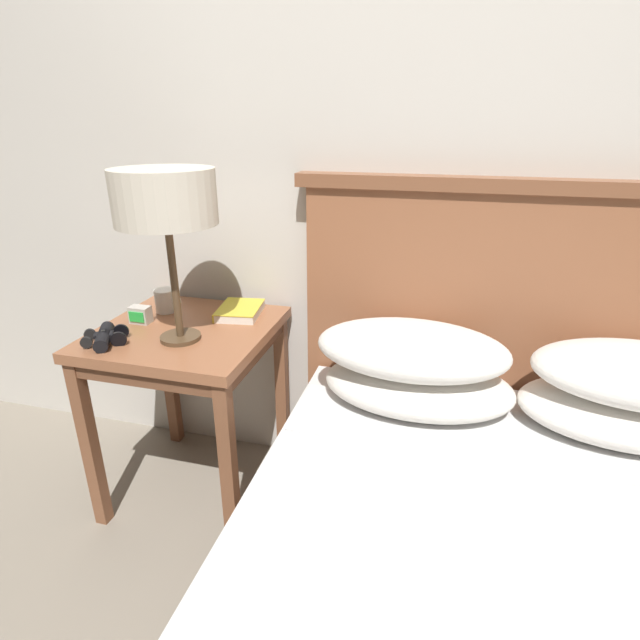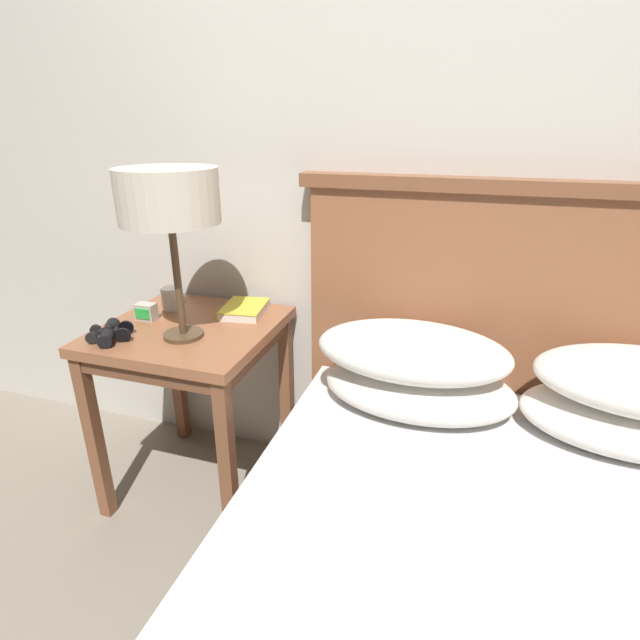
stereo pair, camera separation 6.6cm
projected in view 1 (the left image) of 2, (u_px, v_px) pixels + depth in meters
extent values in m
cube|color=beige|center=(405.00, 134.00, 1.62)|extent=(8.00, 0.06, 2.60)
cube|color=brown|center=(185.00, 332.00, 1.72)|extent=(0.58, 0.58, 0.04)
cube|color=brown|center=(187.00, 344.00, 1.74)|extent=(0.55, 0.55, 0.05)
cube|color=brown|center=(90.00, 446.00, 1.68)|extent=(0.04, 0.04, 0.64)
cube|color=brown|center=(229.00, 471.00, 1.56)|extent=(0.04, 0.04, 0.64)
cube|color=brown|center=(170.00, 376.00, 2.14)|extent=(0.04, 0.04, 0.64)
cube|color=brown|center=(282.00, 391.00, 2.02)|extent=(0.04, 0.04, 0.64)
cube|color=silver|center=(518.00, 438.00, 1.45)|extent=(1.34, 0.28, 0.01)
cube|color=brown|center=(512.00, 360.00, 1.74)|extent=(1.46, 0.06, 1.13)
cube|color=brown|center=(540.00, 186.00, 1.51)|extent=(1.53, 0.10, 0.04)
ellipsoid|color=silver|center=(417.00, 386.00, 1.60)|extent=(0.60, 0.36, 0.15)
ellipsoid|color=silver|center=(626.00, 412.00, 1.46)|extent=(0.60, 0.36, 0.15)
ellipsoid|color=silver|center=(412.00, 349.00, 1.56)|extent=(0.60, 0.36, 0.15)
cylinder|color=#4C3823|center=(181.00, 337.00, 1.62)|extent=(0.13, 0.13, 0.01)
cylinder|color=#4C3823|center=(174.00, 282.00, 1.55)|extent=(0.02, 0.02, 0.36)
cylinder|color=beige|center=(164.00, 197.00, 1.45)|extent=(0.30, 0.30, 0.16)
cube|color=silver|center=(240.00, 311.00, 1.82)|extent=(0.17, 0.21, 0.03)
cube|color=gold|center=(240.00, 307.00, 1.82)|extent=(0.17, 0.21, 0.00)
cube|color=gold|center=(221.00, 310.00, 1.83)|extent=(0.03, 0.19, 0.03)
cylinder|color=black|center=(103.00, 341.00, 1.56)|extent=(0.08, 0.10, 0.04)
cylinder|color=black|center=(119.00, 339.00, 1.57)|extent=(0.05, 0.03, 0.05)
cylinder|color=black|center=(86.00, 342.00, 1.55)|extent=(0.04, 0.03, 0.04)
cylinder|color=black|center=(106.00, 333.00, 1.62)|extent=(0.08, 0.10, 0.04)
cylinder|color=black|center=(121.00, 331.00, 1.63)|extent=(0.05, 0.03, 0.05)
cylinder|color=black|center=(90.00, 334.00, 1.61)|extent=(0.04, 0.03, 0.04)
cube|color=black|center=(104.00, 335.00, 1.59)|extent=(0.07, 0.06, 0.01)
cylinder|color=black|center=(104.00, 333.00, 1.59)|extent=(0.02, 0.02, 0.02)
cylinder|color=silver|center=(165.00, 301.00, 1.84)|extent=(0.08, 0.08, 0.08)
torus|color=silver|center=(175.00, 301.00, 1.83)|extent=(0.05, 0.01, 0.05)
cube|color=#B7B2A8|center=(140.00, 315.00, 1.75)|extent=(0.07, 0.04, 0.06)
cube|color=green|center=(136.00, 317.00, 1.73)|extent=(0.06, 0.00, 0.04)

